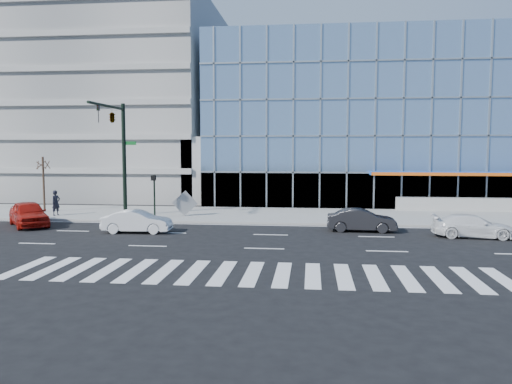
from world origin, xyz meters
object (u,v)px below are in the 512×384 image
at_px(traffic_signal, 116,131).
at_px(red_sedan, 29,214).
at_px(white_suv, 473,226).
at_px(pedestrian, 56,203).
at_px(dark_sedan, 362,220).
at_px(tilted_panel, 185,203).
at_px(white_sedan, 137,221).
at_px(street_tree_near, 43,164).
at_px(ped_signal_post, 154,190).

distance_m(traffic_signal, red_sedan, 7.76).
bearing_deg(white_suv, pedestrian, 84.16).
bearing_deg(dark_sedan, red_sedan, 93.11).
bearing_deg(dark_sedan, tilted_panel, 71.91).
xyz_separation_m(white_sedan, tilted_panel, (1.26, 6.39, 0.40)).
bearing_deg(dark_sedan, pedestrian, 82.40).
xyz_separation_m(white_suv, tilted_panel, (-18.02, 5.86, 0.43)).
distance_m(white_suv, pedestrian, 27.85).
bearing_deg(tilted_panel, red_sedan, -166.68).
relative_size(pedestrian, tilted_panel, 1.40).
relative_size(white_sedan, pedestrian, 2.23).
relative_size(traffic_signal, pedestrian, 4.40).
relative_size(white_suv, red_sedan, 0.93).
height_order(street_tree_near, tilted_panel, street_tree_near).
bearing_deg(white_sedan, street_tree_near, 49.96).
bearing_deg(ped_signal_post, pedestrian, 175.29).
bearing_deg(traffic_signal, pedestrian, 168.81).
bearing_deg(tilted_panel, traffic_signal, -172.67).
xyz_separation_m(white_sedan, red_sedan, (-7.79, 1.63, 0.14)).
relative_size(ped_signal_post, dark_sedan, 0.73).
bearing_deg(red_sedan, ped_signal_post, -15.14).
distance_m(traffic_signal, dark_sedan, 17.46).
bearing_deg(dark_sedan, street_tree_near, 78.67).
relative_size(ped_signal_post, tilted_panel, 2.31).
bearing_deg(pedestrian, ped_signal_post, -70.48).
relative_size(white_sedan, red_sedan, 0.86).
distance_m(ped_signal_post, white_sedan, 5.28).
height_order(ped_signal_post, pedestrian, ped_signal_post).
xyz_separation_m(red_sedan, pedestrian, (-0.30, 4.03, 0.25)).
distance_m(white_suv, white_sedan, 19.29).
height_order(white_suv, tilted_panel, tilted_panel).
xyz_separation_m(white_sedan, dark_sedan, (13.28, 1.90, 0.01)).
height_order(ped_signal_post, white_suv, ped_signal_post).
bearing_deg(red_sedan, white_suv, -42.74).
bearing_deg(tilted_panel, street_tree_near, 159.48).
height_order(traffic_signal, dark_sedan, traffic_signal).
height_order(street_tree_near, dark_sedan, street_tree_near).
height_order(ped_signal_post, red_sedan, ped_signal_post).
relative_size(ped_signal_post, street_tree_near, 0.71).
distance_m(white_sedan, dark_sedan, 13.42).
bearing_deg(tilted_panel, dark_sedan, -34.91).
relative_size(ped_signal_post, white_suv, 0.68).
height_order(white_sedan, red_sedan, red_sedan).
bearing_deg(white_sedan, white_suv, -91.40).
bearing_deg(ped_signal_post, street_tree_near, 164.94).
bearing_deg(street_tree_near, tilted_panel, -6.10).
xyz_separation_m(ped_signal_post, dark_sedan, (13.84, -3.14, -1.46)).
xyz_separation_m(ped_signal_post, tilted_panel, (1.82, 1.35, -1.07)).
height_order(street_tree_near, pedestrian, street_tree_near).
relative_size(white_sedan, tilted_panel, 3.12).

